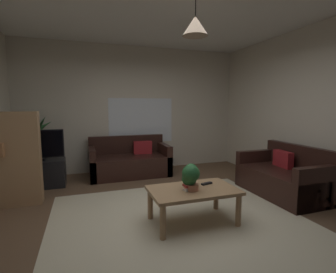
{
  "coord_description": "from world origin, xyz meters",
  "views": [
    {
      "loc": [
        -1.14,
        -3.03,
        1.49
      ],
      "look_at": [
        0.0,
        0.3,
        1.05
      ],
      "focal_mm": 26.72,
      "sensor_mm": 36.0,
      "label": 1
    }
  ],
  "objects": [
    {
      "name": "book_on_table_1",
      "position": [
        0.08,
        -0.3,
        0.48
      ],
      "size": [
        0.13,
        0.11,
        0.02
      ],
      "primitive_type": "cube",
      "rotation": [
        0.0,
        0.0,
        -0.22
      ],
      "color": "beige",
      "rests_on": "coffee_table"
    },
    {
      "name": "book_on_table_0",
      "position": [
        0.08,
        -0.29,
        0.46
      ],
      "size": [
        0.16,
        0.1,
        0.02
      ],
      "primitive_type": "cube",
      "rotation": [
        0.0,
        0.0,
        0.08
      ],
      "color": "beige",
      "rests_on": "coffee_table"
    },
    {
      "name": "rug",
      "position": [
        0.0,
        -0.2,
        0.0
      ],
      "size": [
        3.23,
        2.95,
        0.01
      ],
      "primitive_type": "cube",
      "color": "beige",
      "rests_on": "ground"
    },
    {
      "name": "window_pane",
      "position": [
        0.15,
        2.68,
        1.14
      ],
      "size": [
        1.49,
        0.01,
        1.03
      ],
      "primitive_type": "cube",
      "color": "white"
    },
    {
      "name": "potted_palm_corner",
      "position": [
        -2.03,
        2.35,
        0.62
      ],
      "size": [
        0.73,
        0.83,
        1.35
      ],
      "color": "#4C4C51",
      "rests_on": "ground"
    },
    {
      "name": "potted_plant_on_table",
      "position": [
        0.09,
        -0.28,
        0.63
      ],
      "size": [
        0.22,
        0.25,
        0.33
      ],
      "color": "#B77051",
      "rests_on": "coffee_table"
    },
    {
      "name": "tv_stand",
      "position": [
        -1.93,
        1.93,
        0.25
      ],
      "size": [
        0.9,
        0.44,
        0.5
      ],
      "primitive_type": "cube",
      "color": "black",
      "rests_on": "ground"
    },
    {
      "name": "book_on_table_2",
      "position": [
        0.08,
        -0.28,
        0.5
      ],
      "size": [
        0.13,
        0.12,
        0.03
      ],
      "primitive_type": "cube",
      "rotation": [
        0.0,
        0.0,
        0.06
      ],
      "color": "#B22D2D",
      "rests_on": "coffee_table"
    },
    {
      "name": "pendant_lamp",
      "position": [
        0.15,
        -0.25,
        2.41
      ],
      "size": [
        0.3,
        0.3,
        0.52
      ],
      "color": "black"
    },
    {
      "name": "tv",
      "position": [
        -1.93,
        1.91,
        0.79
      ],
      "size": [
        0.9,
        0.16,
        0.56
      ],
      "color": "black",
      "rests_on": "tv_stand"
    },
    {
      "name": "bookshelf_corner",
      "position": [
        -2.12,
        1.11,
        0.71
      ],
      "size": [
        0.7,
        0.31,
        1.4
      ],
      "color": "#A87F56",
      "rests_on": "ground"
    },
    {
      "name": "remote_on_table_0",
      "position": [
        0.39,
        -0.14,
        0.45
      ],
      "size": [
        0.17,
        0.09,
        0.02
      ],
      "primitive_type": "cube",
      "rotation": [
        0.0,
        0.0,
        4.97
      ],
      "color": "black",
      "rests_on": "coffee_table"
    },
    {
      "name": "couch_right_side",
      "position": [
        2.0,
        0.19,
        0.28
      ],
      "size": [
        0.83,
        1.45,
        0.82
      ],
      "rotation": [
        0.0,
        0.0,
        -1.57
      ],
      "color": "black",
      "rests_on": "ground"
    },
    {
      "name": "floor",
      "position": [
        0.0,
        0.0,
        -0.01
      ],
      "size": [
        4.97,
        5.36,
        0.02
      ],
      "primitive_type": "cube",
      "color": "brown",
      "rests_on": "ground"
    },
    {
      "name": "wall_back",
      "position": [
        0.0,
        2.71,
        1.41
      ],
      "size": [
        5.09,
        0.06,
        2.82
      ],
      "primitive_type": "cube",
      "color": "beige",
      "rests_on": "ground"
    },
    {
      "name": "coffee_table",
      "position": [
        0.15,
        -0.25,
        0.38
      ],
      "size": [
        1.1,
        0.67,
        0.44
      ],
      "color": "#A87F56",
      "rests_on": "ground"
    },
    {
      "name": "couch_under_window",
      "position": [
        -0.22,
        2.2,
        0.27
      ],
      "size": [
        1.65,
        0.83,
        0.82
      ],
      "color": "black",
      "rests_on": "ground"
    },
    {
      "name": "wall_right",
      "position": [
        2.51,
        0.0,
        1.41
      ],
      "size": [
        0.06,
        5.36,
        2.82
      ],
      "primitive_type": "cube",
      "color": "beige",
      "rests_on": "ground"
    }
  ]
}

